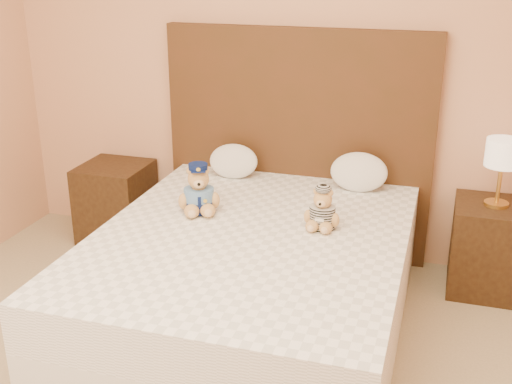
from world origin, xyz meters
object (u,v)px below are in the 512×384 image
at_px(bed, 251,280).
at_px(lamp, 503,156).
at_px(nightstand_left, 116,202).
at_px(pillow_right, 359,170).
at_px(pillow_left, 233,160).
at_px(teddy_prisoner, 322,208).
at_px(teddy_police, 199,188).
at_px(nightstand_right, 490,248).

xyz_separation_m(bed, lamp, (1.25, 0.80, 0.57)).
relative_size(bed, lamp, 5.00).
relative_size(nightstand_left, pillow_right, 1.56).
xyz_separation_m(pillow_left, pillow_right, (0.82, 0.00, 0.01)).
relative_size(lamp, pillow_right, 1.14).
height_order(bed, pillow_right, pillow_right).
distance_m(lamp, teddy_prisoner, 1.11).
xyz_separation_m(nightstand_left, teddy_police, (0.88, -0.60, 0.42)).
height_order(nightstand_left, teddy_police, teddy_police).
height_order(nightstand_right, teddy_police, teddy_police).
distance_m(nightstand_left, pillow_right, 1.73).
height_order(bed, nightstand_right, same).
bearing_deg(pillow_right, nightstand_left, -178.98).
height_order(nightstand_right, teddy_prisoner, teddy_prisoner).
bearing_deg(teddy_prisoner, pillow_left, 140.51).
bearing_deg(pillow_right, teddy_prisoner, -98.38).
distance_m(lamp, pillow_right, 0.83).
xyz_separation_m(nightstand_right, teddy_police, (-1.62, -0.60, 0.42)).
bearing_deg(teddy_prisoner, lamp, 36.62).
relative_size(teddy_police, pillow_left, 0.87).
distance_m(lamp, pillow_left, 1.64).
distance_m(nightstand_right, teddy_prisoner, 1.16).
xyz_separation_m(bed, teddy_prisoner, (0.34, 0.18, 0.39)).
xyz_separation_m(bed, pillow_left, (-0.38, 0.83, 0.39)).
bearing_deg(nightstand_right, lamp, 180.00).
relative_size(nightstand_left, nightstand_right, 1.00).
bearing_deg(bed, nightstand_left, 147.38).
bearing_deg(teddy_police, teddy_prisoner, -25.08).
xyz_separation_m(teddy_police, pillow_left, (-0.01, 0.63, -0.03)).
relative_size(bed, teddy_police, 7.05).
bearing_deg(teddy_prisoner, nightstand_left, 161.19).
bearing_deg(nightstand_right, bed, -147.38).
height_order(lamp, pillow_right, lamp).
bearing_deg(bed, teddy_prisoner, 28.05).
distance_m(teddy_police, teddy_prisoner, 0.71).
bearing_deg(bed, pillow_right, 62.19).
bearing_deg(lamp, bed, -147.38).
height_order(bed, teddy_prisoner, teddy_prisoner).
xyz_separation_m(lamp, pillow_left, (-1.63, 0.03, -0.18)).
relative_size(lamp, pillow_left, 1.23).
relative_size(pillow_left, pillow_right, 0.93).
bearing_deg(pillow_right, teddy_police, -141.89).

